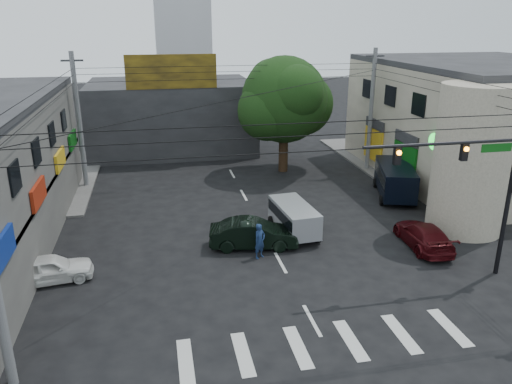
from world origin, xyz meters
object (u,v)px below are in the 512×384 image
object	(u,v)px
utility_pole_far_right	(371,111)
traffic_gantry	(478,175)
white_compact	(50,269)
silver_minivan	(294,220)
street_tree	(284,100)
navy_van	(395,181)
maroon_sedan	(423,235)
traffic_officer	(260,241)
dark_sedan	(254,234)
utility_pole_far_left	(79,122)

from	to	relation	value
utility_pole_far_right	traffic_gantry	bearing A→B (deg)	-98.94
white_compact	silver_minivan	size ratio (longest dim) A/B	0.95
street_tree	silver_minivan	xyz separation A→B (m)	(-2.47, -11.87, -4.62)
white_compact	navy_van	size ratio (longest dim) A/B	0.69
maroon_sedan	traffic_officer	world-z (taller)	traffic_officer
white_compact	maroon_sedan	world-z (taller)	maroon_sedan
utility_pole_far_right	white_compact	world-z (taller)	utility_pole_far_right
street_tree	traffic_officer	xyz separation A→B (m)	(-4.87, -14.25, -4.59)
utility_pole_far_right	traffic_officer	bearing A→B (deg)	-130.61
maroon_sedan	dark_sedan	bearing A→B (deg)	-7.21
street_tree	white_compact	bearing A→B (deg)	-134.55
dark_sedan	silver_minivan	world-z (taller)	silver_minivan
utility_pole_far_right	white_compact	size ratio (longest dim) A/B	2.37
traffic_gantry	silver_minivan	size ratio (longest dim) A/B	1.77
navy_van	traffic_officer	world-z (taller)	navy_van
navy_van	street_tree	bearing A→B (deg)	56.36
maroon_sedan	navy_van	size ratio (longest dim) A/B	0.80
utility_pole_far_left	navy_van	bearing A→B (deg)	-17.05
dark_sedan	silver_minivan	distance (m)	2.71
white_compact	street_tree	bearing A→B (deg)	-52.80
traffic_officer	white_compact	bearing A→B (deg)	149.74
white_compact	navy_van	world-z (taller)	navy_van
silver_minivan	dark_sedan	bearing A→B (deg)	109.89
navy_van	traffic_officer	bearing A→B (deg)	141.58
maroon_sedan	silver_minivan	bearing A→B (deg)	-20.99
traffic_gantry	utility_pole_far_left	distance (m)	25.00
utility_pole_far_left	utility_pole_far_right	size ratio (longest dim) A/B	1.00
utility_pole_far_right	maroon_sedan	world-z (taller)	utility_pole_far_right
dark_sedan	maroon_sedan	world-z (taller)	dark_sedan
utility_pole_far_right	dark_sedan	bearing A→B (deg)	-133.58
maroon_sedan	traffic_gantry	bearing A→B (deg)	97.83
dark_sedan	traffic_officer	xyz separation A→B (m)	(0.06, -1.24, 0.15)
navy_van	traffic_officer	size ratio (longest dim) A/B	3.20
dark_sedan	silver_minivan	xyz separation A→B (m)	(2.46, 1.14, 0.11)
maroon_sedan	utility_pole_far_left	bearing A→B (deg)	-33.02
dark_sedan	navy_van	xyz separation A→B (m)	(10.65, 5.81, 0.32)
utility_pole_far_left	traffic_officer	world-z (taller)	utility_pole_far_left
street_tree	silver_minivan	distance (m)	12.98
navy_van	traffic_officer	distance (m)	12.72
traffic_gantry	utility_pole_far_right	bearing A→B (deg)	81.06
utility_pole_far_right	maroon_sedan	bearing A→B (deg)	-101.88
white_compact	maroon_sedan	size ratio (longest dim) A/B	0.86
utility_pole_far_right	dark_sedan	xyz separation A→B (m)	(-11.43, -12.01, -3.86)
street_tree	utility_pole_far_left	bearing A→B (deg)	-176.05
street_tree	traffic_gantry	bearing A→B (deg)	-78.01
utility_pole_far_left	dark_sedan	size ratio (longest dim) A/B	1.97
white_compact	traffic_officer	xyz separation A→B (m)	(9.63, 0.47, 0.25)
utility_pole_far_left	silver_minivan	size ratio (longest dim) A/B	2.26
traffic_gantry	street_tree	bearing A→B (deg)	101.99
silver_minivan	navy_van	bearing A→B (deg)	-65.28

